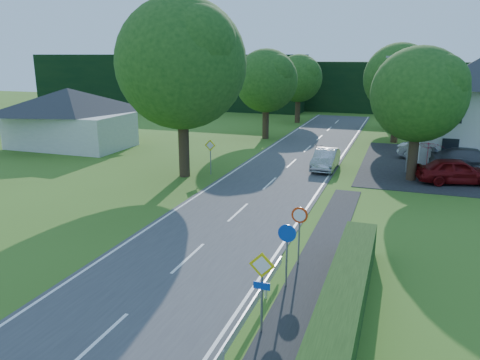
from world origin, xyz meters
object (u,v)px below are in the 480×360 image
at_px(parasol, 428,156).
at_px(motorcycle, 321,151).
at_px(moving_car, 326,159).
at_px(parked_car_silver_a, 429,150).
at_px(parked_car_red, 456,171).
at_px(parked_car_grey, 472,159).
at_px(streetlight, 410,109).

bearing_deg(parasol, motorcycle, 168.42).
xyz_separation_m(moving_car, parasol, (6.85, 2.16, 0.28)).
bearing_deg(parked_car_silver_a, parked_car_red, -157.00).
distance_m(parked_car_red, parked_car_grey, 4.28).
bearing_deg(parked_car_red, parked_car_grey, -32.63).
bearing_deg(streetlight, parked_car_silver_a, 69.75).
bearing_deg(moving_car, motorcycle, 104.31).
distance_m(streetlight, parked_car_grey, 6.05).
relative_size(motorcycle, parked_car_grey, 0.37).
xyz_separation_m(streetlight, parked_car_grey, (4.42, 2.00, -3.61)).
bearing_deg(parked_car_grey, motorcycle, 81.31).
xyz_separation_m(streetlight, parasol, (1.48, 1.23, -3.42)).
height_order(parked_car_red, parked_car_grey, parked_car_grey).
bearing_deg(moving_car, parked_car_grey, 16.55).
xyz_separation_m(parked_car_red, parked_car_silver_a, (-1.36, 6.79, -0.06)).
height_order(moving_car, parked_car_silver_a, parked_car_silver_a).
distance_m(motorcycle, parked_car_silver_a, 8.30).
relative_size(motorcycle, parked_car_red, 0.44).
bearing_deg(parasol, parked_car_silver_a, 85.75).
relative_size(parked_car_red, parked_car_grey, 0.85).
height_order(streetlight, moving_car, streetlight).
relative_size(moving_car, parked_car_grey, 0.78).
distance_m(parked_car_silver_a, parasol, 3.52).
distance_m(parked_car_red, parasol, 3.67).
bearing_deg(streetlight, moving_car, -170.06).
bearing_deg(streetlight, parked_car_grey, 24.34).
relative_size(moving_car, parasol, 1.96).
bearing_deg(streetlight, parked_car_red, -33.69).
xyz_separation_m(moving_car, parked_car_grey, (9.78, 2.94, 0.09)).
relative_size(parked_car_silver_a, parked_car_grey, 0.81).
relative_size(moving_car, parked_car_silver_a, 0.96).
bearing_deg(parked_car_red, streetlight, 41.68).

